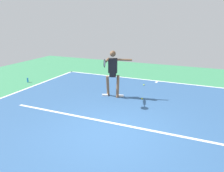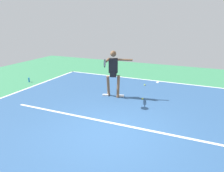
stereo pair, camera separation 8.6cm
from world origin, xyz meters
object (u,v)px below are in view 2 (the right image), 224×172
object	(u,v)px
tennis_ball_near_player	(142,99)
water_bottle	(29,80)
tennis_ball_by_baseline	(145,85)
tennis_player	(113,70)

from	to	relation	value
tennis_ball_near_player	water_bottle	xyz separation A→B (m)	(5.85, -0.10, 0.08)
tennis_ball_by_baseline	water_bottle	bearing A→B (deg)	18.02
tennis_player	tennis_ball_by_baseline	distance (m)	2.38
tennis_ball_by_baseline	water_bottle	world-z (taller)	water_bottle
tennis_player	tennis_ball_near_player	bearing A→B (deg)	171.87
tennis_player	tennis_ball_by_baseline	bearing A→B (deg)	-125.72
tennis_player	tennis_ball_by_baseline	xyz separation A→B (m)	(-0.72, -2.01, -1.05)
tennis_ball_by_baseline	tennis_ball_near_player	bearing A→B (deg)	103.61
tennis_ball_near_player	water_bottle	distance (m)	5.85
tennis_player	water_bottle	distance (m)	4.79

